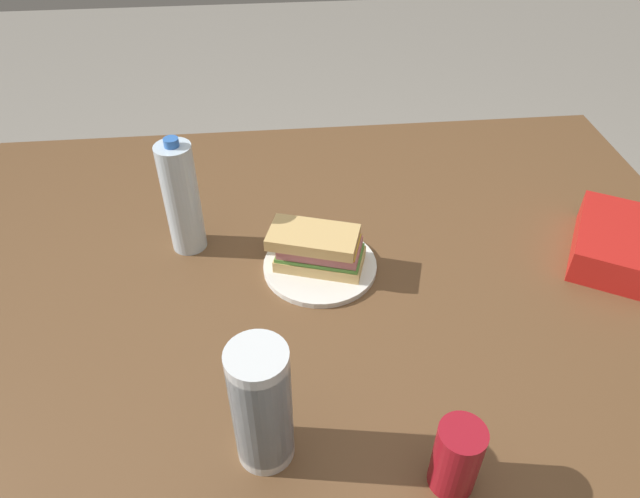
{
  "coord_description": "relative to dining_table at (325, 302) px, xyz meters",
  "views": [
    {
      "loc": [
        0.09,
        0.84,
        1.53
      ],
      "look_at": [
        0.01,
        -0.02,
        0.79
      ],
      "focal_mm": 32.76,
      "sensor_mm": 36.0,
      "label": 1
    }
  ],
  "objects": [
    {
      "name": "plastic_cup_stack",
      "position": [
        0.13,
        0.37,
        0.19
      ],
      "size": [
        0.08,
        0.08,
        0.22
      ],
      "color": "silver",
      "rests_on": "dining_table"
    },
    {
      "name": "water_bottle_tall",
      "position": [
        0.27,
        -0.12,
        0.2
      ],
      "size": [
        0.07,
        0.07,
        0.25
      ],
      "color": "silver",
      "rests_on": "dining_table"
    },
    {
      "name": "dining_table",
      "position": [
        0.0,
        0.0,
        0.0
      ],
      "size": [
        1.61,
        1.19,
        0.74
      ],
      "color": "brown",
      "rests_on": "ground_plane"
    },
    {
      "name": "paper_plate",
      "position": [
        0.01,
        -0.02,
        0.08
      ],
      "size": [
        0.23,
        0.23,
        0.01
      ],
      "primitive_type": "cylinder",
      "color": "white",
      "rests_on": "dining_table"
    },
    {
      "name": "soda_can_red",
      "position": [
        -0.13,
        0.44,
        0.14
      ],
      "size": [
        0.07,
        0.07,
        0.12
      ],
      "primitive_type": "cylinder",
      "color": "maroon",
      "rests_on": "dining_table"
    },
    {
      "name": "chip_bag",
      "position": [
        -0.59,
        0.0,
        0.11
      ],
      "size": [
        0.24,
        0.27,
        0.07
      ],
      "primitive_type": "cube",
      "rotation": [
        0.0,
        0.0,
        1.05
      ],
      "color": "red",
      "rests_on": "dining_table"
    },
    {
      "name": "ground_plane",
      "position": [
        0.0,
        0.0,
        -0.67
      ],
      "size": [
        8.0,
        8.0,
        0.0
      ],
      "primitive_type": "plane",
      "color": "gray"
    },
    {
      "name": "sandwich",
      "position": [
        0.01,
        -0.02,
        0.13
      ],
      "size": [
        0.2,
        0.14,
        0.08
      ],
      "color": "#DBB26B",
      "rests_on": "paper_plate"
    }
  ]
}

